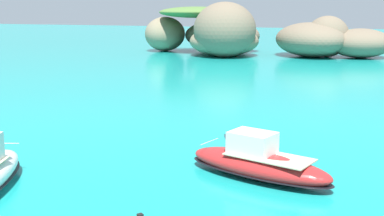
{
  "coord_description": "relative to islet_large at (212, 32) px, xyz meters",
  "views": [
    {
      "loc": [
        9.54,
        -8.76,
        8.24
      ],
      "look_at": [
        -1.61,
        20.71,
        1.74
      ],
      "focal_mm": 45.47,
      "sensor_mm": 36.0,
      "label": 1
    }
  ],
  "objects": [
    {
      "name": "islet_large",
      "position": [
        0.0,
        0.0,
        0.0
      ],
      "size": [
        26.49,
        25.0,
        9.31
      ],
      "color": "#756651",
      "rests_on": "ground"
    },
    {
      "name": "islet_small",
      "position": [
        19.49,
        1.26,
        -1.07
      ],
      "size": [
        23.36,
        18.04,
        6.98
      ],
      "color": "#756651",
      "rests_on": "ground"
    },
    {
      "name": "motorboat_red",
      "position": [
        23.14,
        -62.54,
        -3.14
      ],
      "size": [
        8.06,
        4.36,
        2.28
      ],
      "color": "red",
      "rests_on": "ground"
    }
  ]
}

